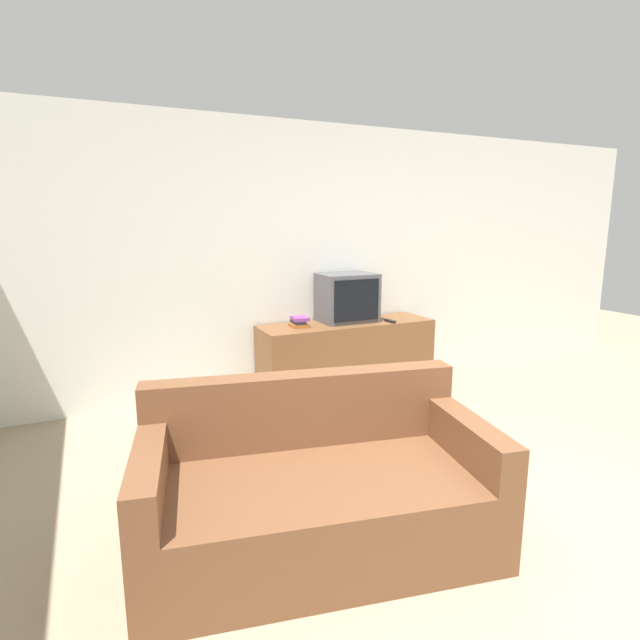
{
  "coord_description": "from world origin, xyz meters",
  "views": [
    {
      "loc": [
        -1.92,
        -1.57,
        1.65
      ],
      "look_at": [
        -0.19,
        2.17,
        0.84
      ],
      "focal_mm": 28.0,
      "sensor_mm": 36.0,
      "label": 1
    }
  ],
  "objects_px": {
    "remote_on_stand": "(390,321)",
    "couch": "(316,493)",
    "tv_stand": "(347,355)",
    "book_stack": "(299,322)",
    "television": "(347,298)"
  },
  "relations": [
    {
      "from": "book_stack",
      "to": "remote_on_stand",
      "type": "bearing_deg",
      "value": -10.93
    },
    {
      "from": "tv_stand",
      "to": "television",
      "type": "height_order",
      "value": "television"
    },
    {
      "from": "tv_stand",
      "to": "book_stack",
      "type": "distance_m",
      "value": 0.64
    },
    {
      "from": "television",
      "to": "couch",
      "type": "height_order",
      "value": "television"
    },
    {
      "from": "television",
      "to": "couch",
      "type": "distance_m",
      "value": 2.67
    },
    {
      "from": "remote_on_stand",
      "to": "couch",
      "type": "bearing_deg",
      "value": -130.76
    },
    {
      "from": "couch",
      "to": "tv_stand",
      "type": "bearing_deg",
      "value": 69.54
    },
    {
      "from": "couch",
      "to": "book_stack",
      "type": "relative_size",
      "value": 9.48
    },
    {
      "from": "tv_stand",
      "to": "remote_on_stand",
      "type": "relative_size",
      "value": 11.81
    },
    {
      "from": "tv_stand",
      "to": "couch",
      "type": "bearing_deg",
      "value": -121.4
    },
    {
      "from": "tv_stand",
      "to": "remote_on_stand",
      "type": "distance_m",
      "value": 0.56
    },
    {
      "from": "television",
      "to": "remote_on_stand",
      "type": "distance_m",
      "value": 0.49
    },
    {
      "from": "television",
      "to": "couch",
      "type": "xyz_separation_m",
      "value": [
        -1.35,
        -2.21,
        -0.63
      ]
    },
    {
      "from": "tv_stand",
      "to": "book_stack",
      "type": "xyz_separation_m",
      "value": [
        -0.51,
        0.01,
        0.38
      ]
    },
    {
      "from": "remote_on_stand",
      "to": "tv_stand",
      "type": "bearing_deg",
      "value": 157.46
    }
  ]
}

